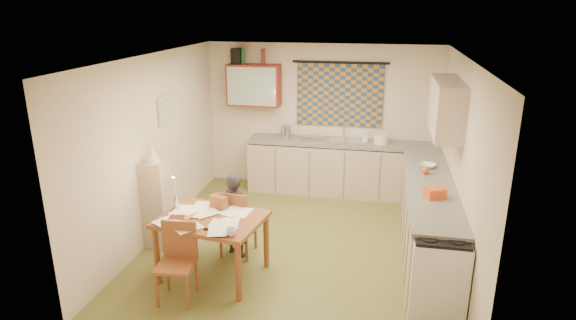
% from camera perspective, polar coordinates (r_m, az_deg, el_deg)
% --- Properties ---
extents(floor, '(4.00, 4.50, 0.02)m').
position_cam_1_polar(floor, '(6.70, 1.18, -9.82)').
color(floor, brown).
rests_on(floor, ground).
extents(ceiling, '(4.00, 4.50, 0.02)m').
position_cam_1_polar(ceiling, '(5.95, 1.34, 12.17)').
color(ceiling, white).
rests_on(ceiling, floor).
extents(wall_back, '(4.00, 0.02, 2.50)m').
position_cam_1_polar(wall_back, '(8.37, 4.01, 5.08)').
color(wall_back, beige).
rests_on(wall_back, floor).
extents(wall_front, '(4.00, 0.02, 2.50)m').
position_cam_1_polar(wall_front, '(4.16, -4.33, -8.68)').
color(wall_front, beige).
rests_on(wall_front, floor).
extents(wall_left, '(0.02, 4.50, 2.50)m').
position_cam_1_polar(wall_left, '(6.84, -15.56, 1.50)').
color(wall_left, beige).
rests_on(wall_left, floor).
extents(wall_right, '(0.02, 4.50, 2.50)m').
position_cam_1_polar(wall_right, '(6.20, 19.87, -0.61)').
color(wall_right, beige).
rests_on(wall_right, floor).
extents(window_blind, '(1.45, 0.03, 1.05)m').
position_cam_1_polar(window_blind, '(8.22, 6.13, 7.63)').
color(window_blind, navy).
rests_on(window_blind, wall_back).
extents(curtain_rod, '(1.60, 0.04, 0.04)m').
position_cam_1_polar(curtain_rod, '(8.12, 6.24, 11.43)').
color(curtain_rod, black).
rests_on(curtain_rod, wall_back).
extents(wall_cabinet, '(0.90, 0.34, 0.70)m').
position_cam_1_polar(wall_cabinet, '(8.31, -4.05, 8.86)').
color(wall_cabinet, maroon).
rests_on(wall_cabinet, wall_back).
extents(wall_cabinet_glass, '(0.84, 0.02, 0.64)m').
position_cam_1_polar(wall_cabinet_glass, '(8.15, -4.37, 8.67)').
color(wall_cabinet_glass, '#99B2A5').
rests_on(wall_cabinet_glass, wall_back).
extents(upper_cabinet_right, '(0.34, 1.30, 0.70)m').
position_cam_1_polar(upper_cabinet_right, '(6.55, 18.23, 5.97)').
color(upper_cabinet_right, tan).
rests_on(upper_cabinet_right, wall_right).
extents(framed_print, '(0.04, 0.50, 0.40)m').
position_cam_1_polar(framed_print, '(7.06, -14.14, 5.90)').
color(framed_print, beige).
rests_on(framed_print, wall_left).
extents(print_canvas, '(0.01, 0.42, 0.32)m').
position_cam_1_polar(print_canvas, '(7.05, -13.95, 5.90)').
color(print_canvas, beige).
rests_on(print_canvas, wall_left).
extents(counter_back, '(3.30, 0.62, 0.92)m').
position_cam_1_polar(counter_back, '(8.24, 6.83, -0.98)').
color(counter_back, tan).
rests_on(counter_back, floor).
extents(counter_right, '(0.62, 2.95, 0.92)m').
position_cam_1_polar(counter_right, '(6.59, 16.27, -6.61)').
color(counter_right, tan).
rests_on(counter_right, floor).
extents(stove, '(0.57, 0.57, 0.88)m').
position_cam_1_polar(stove, '(5.40, 17.30, -12.59)').
color(stove, white).
rests_on(stove, floor).
extents(sink, '(0.65, 0.59, 0.10)m').
position_cam_1_polar(sink, '(8.12, 6.86, 1.89)').
color(sink, silver).
rests_on(sink, counter_back).
extents(tap, '(0.04, 0.04, 0.28)m').
position_cam_1_polar(tap, '(8.25, 6.65, 3.45)').
color(tap, silver).
rests_on(tap, counter_back).
extents(dish_rack, '(0.43, 0.40, 0.06)m').
position_cam_1_polar(dish_rack, '(8.16, 2.90, 2.59)').
color(dish_rack, silver).
rests_on(dish_rack, counter_back).
extents(kettle, '(0.23, 0.23, 0.24)m').
position_cam_1_polar(kettle, '(8.21, -0.26, 3.37)').
color(kettle, silver).
rests_on(kettle, counter_back).
extents(mixing_bowl, '(0.27, 0.27, 0.16)m').
position_cam_1_polar(mixing_bowl, '(8.06, 10.98, 2.46)').
color(mixing_bowl, white).
rests_on(mixing_bowl, counter_back).
extents(soap_bottle, '(0.11, 0.11, 0.17)m').
position_cam_1_polar(soap_bottle, '(8.11, 9.11, 2.72)').
color(soap_bottle, white).
rests_on(soap_bottle, counter_back).
extents(bowl, '(0.36, 0.36, 0.05)m').
position_cam_1_polar(bowl, '(7.05, 16.22, -0.64)').
color(bowl, white).
rests_on(bowl, counter_right).
extents(orange_bag, '(0.27, 0.24, 0.12)m').
position_cam_1_polar(orange_bag, '(5.98, 17.02, -3.75)').
color(orange_bag, '#DB5219').
rests_on(orange_bag, counter_right).
extents(fruit_orange, '(0.10, 0.10, 0.10)m').
position_cam_1_polar(fruit_orange, '(6.77, 15.99, -1.19)').
color(fruit_orange, '#DB5219').
rests_on(fruit_orange, counter_right).
extents(speaker, '(0.17, 0.21, 0.26)m').
position_cam_1_polar(speaker, '(8.33, -6.08, 12.16)').
color(speaker, black).
rests_on(speaker, wall_cabinet).
extents(bottle_green, '(0.09, 0.09, 0.26)m').
position_cam_1_polar(bottle_green, '(8.30, -5.37, 12.16)').
color(bottle_green, '#195926').
rests_on(bottle_green, wall_cabinet).
extents(bottle_brown, '(0.08, 0.08, 0.26)m').
position_cam_1_polar(bottle_brown, '(8.21, -2.98, 12.14)').
color(bottle_brown, maroon).
rests_on(bottle_brown, wall_cabinet).
extents(dining_table, '(1.29, 1.06, 0.75)m').
position_cam_1_polar(dining_table, '(5.87, -8.88, -10.01)').
color(dining_table, brown).
rests_on(dining_table, floor).
extents(chair_far, '(0.43, 0.43, 0.90)m').
position_cam_1_polar(chair_far, '(6.33, -5.97, -8.73)').
color(chair_far, brown).
rests_on(chair_far, floor).
extents(chair_near, '(0.43, 0.43, 0.87)m').
position_cam_1_polar(chair_near, '(5.55, -12.97, -13.35)').
color(chair_near, brown).
rests_on(chair_near, floor).
extents(person, '(0.63, 0.60, 1.12)m').
position_cam_1_polar(person, '(6.20, -6.18, -6.43)').
color(person, black).
rests_on(person, floor).
extents(shelf_stand, '(0.32, 0.30, 1.17)m').
position_cam_1_polar(shelf_stand, '(6.64, -15.32, -5.04)').
color(shelf_stand, tan).
rests_on(shelf_stand, floor).
extents(lampshade, '(0.20, 0.20, 0.22)m').
position_cam_1_polar(lampshade, '(6.41, -15.82, 0.71)').
color(lampshade, beige).
rests_on(lampshade, shelf_stand).
extents(letter_rack, '(0.24, 0.18, 0.16)m').
position_cam_1_polar(letter_rack, '(5.90, -8.20, -4.97)').
color(letter_rack, brown).
rests_on(letter_rack, dining_table).
extents(mug, '(0.19, 0.19, 0.09)m').
position_cam_1_polar(mug, '(5.23, -6.76, -8.46)').
color(mug, white).
rests_on(mug, dining_table).
extents(magazine, '(0.25, 0.29, 0.02)m').
position_cam_1_polar(magazine, '(5.72, -14.06, -6.86)').
color(magazine, maroon).
rests_on(magazine, dining_table).
extents(book, '(0.25, 0.30, 0.02)m').
position_cam_1_polar(book, '(5.82, -12.68, -6.32)').
color(book, '#DB5219').
rests_on(book, dining_table).
extents(orange_box, '(0.12, 0.08, 0.04)m').
position_cam_1_polar(orange_box, '(5.62, -13.42, -7.20)').
color(orange_box, '#DB5219').
rests_on(orange_box, dining_table).
extents(eyeglasses, '(0.14, 0.07, 0.02)m').
position_cam_1_polar(eyeglasses, '(5.41, -9.25, -8.07)').
color(eyeglasses, black).
rests_on(eyeglasses, dining_table).
extents(candle_holder, '(0.08, 0.08, 0.18)m').
position_cam_1_polar(candle_holder, '(5.98, -13.15, -4.84)').
color(candle_holder, silver).
rests_on(candle_holder, dining_table).
extents(candle, '(0.03, 0.03, 0.22)m').
position_cam_1_polar(candle, '(5.91, -13.28, -3.04)').
color(candle, white).
rests_on(candle, dining_table).
extents(candle_flame, '(0.02, 0.02, 0.02)m').
position_cam_1_polar(candle_flame, '(5.86, -13.52, -2.00)').
color(candle_flame, '#FFCC66').
rests_on(candle_flame, dining_table).
extents(papers, '(1.04, 0.94, 0.02)m').
position_cam_1_polar(papers, '(5.73, -9.81, -6.56)').
color(papers, white).
rests_on(papers, dining_table).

